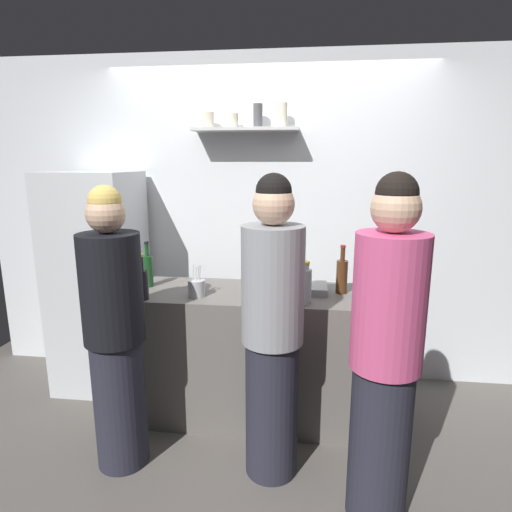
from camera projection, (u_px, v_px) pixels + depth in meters
The scene contains 13 objects.
ground_plane at pixel (247, 465), 2.57m from camera, with size 5.28×5.28×0.00m, color #59544F.
back_wall_assembly at pixel (268, 221), 3.50m from camera, with size 4.80×0.32×2.60m.
refrigerator at pixel (99, 282), 3.36m from camera, with size 0.63×0.63×1.71m.
counter at pixel (256, 354), 3.00m from camera, with size 1.67×0.61×0.92m, color #66605B.
baking_pan at pixel (302, 288), 2.91m from camera, with size 0.34×0.24×0.05m, color gray.
utensil_holder at pixel (197, 288), 2.80m from camera, with size 0.11×0.11×0.21m.
wine_bottle_green_glass at pixel (148, 270), 3.01m from camera, with size 0.07×0.07×0.32m.
wine_bottle_dark_glass at pixel (142, 283), 2.73m from camera, with size 0.08×0.08×0.30m.
wine_bottle_amber_glass at pixel (342, 275), 2.85m from camera, with size 0.08×0.08×0.33m.
water_bottle_plastic at pixel (305, 285), 2.65m from camera, with size 0.08×0.08×0.27m.
person_blonde at pixel (115, 334), 2.43m from camera, with size 0.34×0.34×1.66m.
person_grey_hoodie at pixel (272, 333), 2.35m from camera, with size 0.34×0.34×1.73m.
person_pink_top at pixel (385, 357), 2.04m from camera, with size 0.34×0.34×1.74m.
Camera 1 is at (0.33, -2.21, 1.79)m, focal length 30.03 mm.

